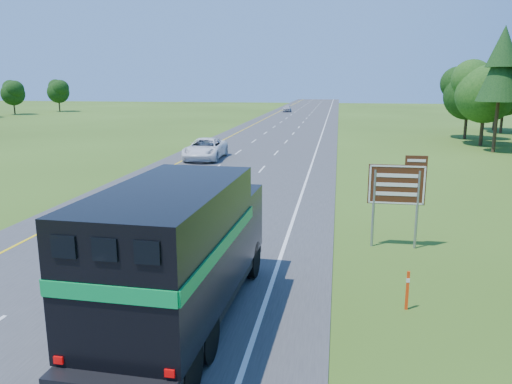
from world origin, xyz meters
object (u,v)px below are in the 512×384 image
Objects in this scene: white_suv at (205,149)px; far_car at (287,108)px; exit_sign at (398,188)px; horse_truck at (181,249)px.

far_car is (0.12, 68.69, -0.17)m from white_suv.
exit_sign is at bearing -58.96° from white_suv.
horse_truck is 30.24m from white_suv.
far_car is 91.27m from exit_sign.
horse_truck is 98.30m from far_car.
horse_truck reaches higher than far_car.
horse_truck is 10.21m from exit_sign.
white_suv is at bearing -91.47° from far_car.
exit_sign is (13.77, -21.54, 1.55)m from white_suv.
exit_sign is (6.57, 7.81, 0.27)m from horse_truck.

